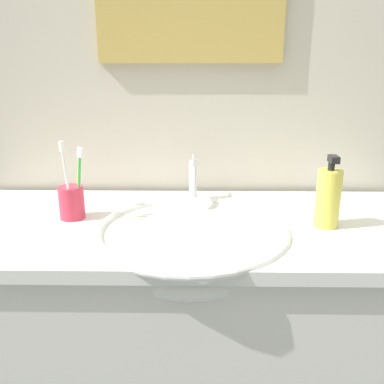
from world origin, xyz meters
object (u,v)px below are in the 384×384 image
soap_dispenser (328,198)px  toothbrush_cup (72,202)px  faucet (193,179)px  toothbrush_yellow (78,176)px  toothbrush_white (66,176)px  toothbrush_green (79,179)px

soap_dispenser → toothbrush_cup: bearing=175.8°
toothbrush_cup → soap_dispenser: (0.65, -0.05, 0.03)m
faucet → soap_dispenser: size_ratio=0.82×
toothbrush_cup → toothbrush_yellow: 0.07m
toothbrush_yellow → toothbrush_white: (-0.01, -0.06, 0.02)m
toothbrush_white → soap_dispenser: 0.65m
faucet → toothbrush_white: bearing=-151.5°
faucet → soap_dispenser: 0.39m
toothbrush_green → toothbrush_yellow: (-0.01, 0.04, -0.01)m
toothbrush_green → soap_dispenser: toothbrush_green is taller
toothbrush_cup → toothbrush_yellow: bearing=67.6°
toothbrush_yellow → soap_dispenser: (0.64, -0.08, -0.03)m
faucet → toothbrush_cup: 0.35m
soap_dispenser → toothbrush_yellow: bearing=172.8°
toothbrush_green → toothbrush_yellow: size_ratio=1.05×
faucet → toothbrush_green: bearing=-151.8°
toothbrush_yellow → soap_dispenser: 0.64m
faucet → toothbrush_cup: faucet is taller
toothbrush_yellow → soap_dispenser: bearing=-7.2°
toothbrush_green → toothbrush_white: toothbrush_white is taller
toothbrush_cup → toothbrush_green: toothbrush_green is taller
toothbrush_white → faucet: bearing=28.5°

